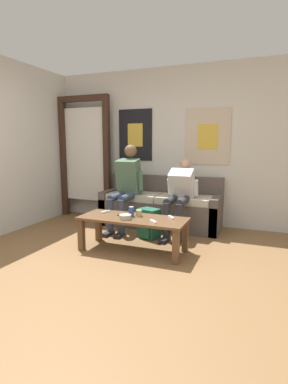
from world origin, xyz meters
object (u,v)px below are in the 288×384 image
Objects in this scene: ceramic_bowl at (125,216)px; person_seated_adult at (126,184)px; backpack at (149,224)px; game_controller_far_center at (153,222)px; couch at (161,208)px; game_controller_near_left at (171,217)px; person_seated_teen at (180,193)px; drink_can_blue at (131,212)px; pillar_candle at (139,213)px; cell_phone at (123,215)px; game_controller_near_right at (105,212)px; coffee_table at (133,223)px.

person_seated_adult is at bearing 114.49° from ceramic_bowl.
game_controller_far_center is (0.32, -0.69, 0.24)m from backpack.
couch reaches higher than game_controller_near_left.
drink_can_blue is at bearing -114.70° from person_seated_teen.
cell_phone is (-0.22, -0.01, -0.04)m from pillar_candle.
game_controller_far_center is at bearing -38.48° from pillar_candle.
game_controller_near_left reaches higher than backpack.
pillar_candle is at bearing -2.46° from game_controller_near_right.
ceramic_bowl reaches higher than game_controller_near_left.
backpack is (-0.36, -0.34, -0.42)m from person_seated_teen.
game_controller_near_left is (0.45, 0.13, 0.08)m from coffee_table.
person_seated_adult is at bearing -143.06° from couch.
person_seated_teen is 7.39× the size of cell_phone.
game_controller_near_right is (-0.79, -0.79, -0.18)m from person_seated_teen.
cell_phone reaches higher than backpack.
drink_can_blue is 0.41m from game_controller_near_right.
drink_can_blue is 0.15m from cell_phone.
person_seated_teen is 1.14m from game_controller_near_right.
drink_can_blue is at bearing -89.57° from couch.
coffee_table is (0.05, -1.22, 0.06)m from couch.
drink_can_blue is 0.84× the size of game_controller_near_right.
person_seated_adult is at bearing 128.93° from game_controller_far_center.
coffee_table is at bearing -111.52° from person_seated_teen.
game_controller_far_center is at bearing -26.12° from drink_can_blue.
person_seated_teen is at bearing 1.30° from person_seated_adult.
coffee_table is 0.58m from backpack.
drink_can_blue is (0.46, -0.84, -0.23)m from person_seated_adult.
coffee_table is 0.15m from pillar_candle.
pillar_candle reaches higher than game_controller_near_right.
couch is at bearing 83.85° from cell_phone.
drink_can_blue is 0.82× the size of cell_phone.
person_seated_teen is at bearing 68.15° from ceramic_bowl.
cell_phone is at bearing -109.06° from backpack.
game_controller_near_left is 1.05× the size of game_controller_far_center.
coffee_table is at bearing 65.56° from ceramic_bowl.
drink_can_blue is 0.91× the size of game_controller_near_left.
person_seated_adult is 8.67× the size of ceramic_bowl.
drink_can_blue is 0.50m from game_controller_near_left.
ceramic_bowl is 0.16m from drink_can_blue.
backpack is at bearing 136.82° from game_controller_near_left.
person_seated_adult is 1.24m from game_controller_near_left.
game_controller_near_left is at bearing 25.91° from ceramic_bowl.
cell_phone is (-0.17, 0.07, 0.08)m from coffee_table.
coffee_table reaches higher than backpack.
game_controller_near_right is at bearing -133.78° from backpack.
game_controller_far_center is at bearing -51.07° from person_seated_adult.
couch is 0.67m from backpack.
pillar_candle is 0.63× the size of cell_phone.
backpack is 0.67m from game_controller_near_left.
person_seated_teen is 1.05m from game_controller_far_center.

